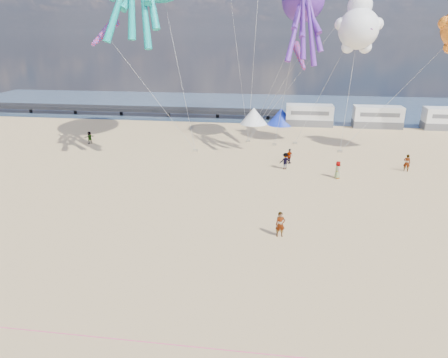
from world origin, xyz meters
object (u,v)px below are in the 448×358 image
at_px(motorhome_0, 309,115).
at_px(kite_octopus_purple, 303,0).
at_px(beachgoer_0, 338,170).
at_px(windsock_left, 105,33).
at_px(beachgoer_4, 90,138).
at_px(beachgoer_5, 407,163).
at_px(kite_panda, 358,29).
at_px(tent_blue, 281,116).
at_px(windsock_right, 299,56).
at_px(tent_white, 254,116).
at_px(beachgoer_3, 289,156).
at_px(sandbag_c, 340,151).
at_px(sandbag_a, 195,151).
at_px(sandbag_e, 248,141).
at_px(motorhome_1, 377,117).
at_px(windsock_mid, 361,17).
at_px(sandbag_d, 295,143).
at_px(beachgoer_2, 285,161).
at_px(sandbag_b, 274,145).
at_px(standing_person, 280,224).

distance_m(motorhome_0, kite_octopus_purple, 19.03).
xyz_separation_m(beachgoer_0, windsock_left, (-24.17, 6.59, 11.89)).
bearing_deg(beachgoer_4, beachgoer_5, 117.00).
xyz_separation_m(kite_panda, windsock_left, (-26.20, -2.35, -0.37)).
distance_m(motorhome_0, tent_blue, 4.01).
bearing_deg(kite_panda, windsock_right, -155.41).
bearing_deg(windsock_left, tent_white, 46.81).
xyz_separation_m(tent_blue, beachgoer_0, (5.23, -22.37, -0.38)).
distance_m(beachgoer_3, sandbag_c, 7.61).
relative_size(motorhome_0, beachgoer_5, 3.84).
height_order(sandbag_a, sandbag_e, same).
relative_size(tent_blue, beachgoer_4, 2.65).
relative_size(sandbag_e, kite_octopus_purple, 0.05).
distance_m(motorhome_1, beachgoer_4, 39.04).
xyz_separation_m(sandbag_e, windsock_left, (-14.98, -5.32, 12.60)).
relative_size(tent_blue, beachgoer_0, 2.45).
bearing_deg(beachgoer_4, tent_blue, 157.19).
bearing_deg(tent_blue, sandbag_c, -63.84).
bearing_deg(kite_panda, windsock_mid, 91.51).
distance_m(beachgoer_0, sandbag_e, 15.06).
xyz_separation_m(kite_octopus_purple, windsock_left, (-20.52, -3.55, -3.17)).
bearing_deg(kite_octopus_purple, windsock_mid, -18.44).
bearing_deg(windsock_left, windsock_mid, 7.08).
bearing_deg(sandbag_d, beachgoer_0, -73.46).
height_order(tent_blue, sandbag_c, tent_blue).
xyz_separation_m(tent_white, beachgoer_4, (-19.00, -13.85, -0.45)).
bearing_deg(beachgoer_3, beachgoer_4, 124.68).
height_order(tent_blue, windsock_left, windsock_left).
xyz_separation_m(beachgoer_2, kite_octopus_purple, (1.12, 8.16, 15.05)).
xyz_separation_m(beachgoer_3, beachgoer_4, (-23.87, 4.62, -0.02)).
xyz_separation_m(beachgoer_4, windsock_right, (24.49, 0.14, 9.61)).
bearing_deg(beachgoer_4, beachgoer_3, 115.19).
bearing_deg(beachgoer_3, beachgoer_2, -146.78).
bearing_deg(sandbag_b, motorhome_0, 68.10).
relative_size(beachgoer_3, sandbag_d, 3.11).
relative_size(sandbag_c, sandbag_d, 1.00).
xyz_separation_m(sandbag_d, sandbag_e, (-5.72, 0.21, 0.00)).
bearing_deg(standing_person, sandbag_b, 81.10).
bearing_deg(tent_blue, beachgoer_5, -58.13).
distance_m(sandbag_c, windsock_mid, 14.15).
xyz_separation_m(beachgoer_3, windsock_right, (0.62, 4.76, 9.59)).
distance_m(tent_white, beachgoer_4, 23.51).
height_order(standing_person, kite_octopus_purple, kite_octopus_purple).
distance_m(standing_person, sandbag_c, 21.92).
distance_m(motorhome_1, sandbag_e, 20.41).
height_order(motorhome_1, kite_panda, kite_panda).
bearing_deg(standing_person, kite_panda, 60.23).
height_order(motorhome_1, beachgoer_3, motorhome_1).
height_order(beachgoer_5, windsock_right, windsock_right).
bearing_deg(beachgoer_4, sandbag_c, 126.63).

